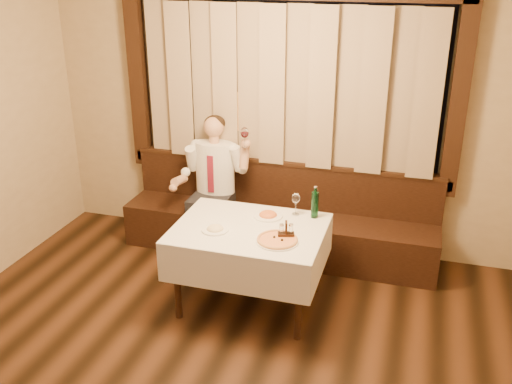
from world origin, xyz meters
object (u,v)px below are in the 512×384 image
(pizza, at_px, (277,240))
(pasta_cream, at_px, (215,227))
(banquette, at_px, (279,224))
(pasta_red, at_px, (268,213))
(cruet_caddy, at_px, (286,232))
(seated_man, at_px, (213,174))
(dining_table, at_px, (249,238))
(green_bottle, at_px, (315,204))

(pizza, distance_m, pasta_cream, 0.55)
(banquette, distance_m, pasta_red, 0.92)
(pizza, relative_size, cruet_caddy, 2.40)
(pasta_cream, xyz_separation_m, seated_man, (-0.42, 1.07, 0.03))
(banquette, xyz_separation_m, dining_table, (0.00, -1.02, 0.34))
(green_bottle, bearing_deg, cruet_caddy, -107.72)
(green_bottle, bearing_deg, pasta_red, -164.76)
(pasta_red, xyz_separation_m, seated_man, (-0.77, 0.68, 0.03))
(pasta_cream, xyz_separation_m, green_bottle, (0.74, 0.49, 0.09))
(pasta_red, xyz_separation_m, cruet_caddy, (0.25, -0.35, 0.01))
(green_bottle, bearing_deg, pizza, -109.87)
(banquette, bearing_deg, dining_table, -90.00)
(dining_table, bearing_deg, green_bottle, 36.16)
(banquette, relative_size, pizza, 9.17)
(pasta_cream, relative_size, seated_man, 0.16)
(banquette, distance_m, green_bottle, 1.00)
(banquette, height_order, dining_table, banquette)
(pizza, bearing_deg, green_bottle, 70.13)
(dining_table, distance_m, green_bottle, 0.65)
(pasta_red, bearing_deg, seated_man, 138.37)
(banquette, height_order, seated_man, seated_man)
(pasta_red, relative_size, pasta_cream, 1.12)
(dining_table, xyz_separation_m, green_bottle, (0.49, 0.36, 0.23))
(banquette, xyz_separation_m, seated_man, (-0.67, -0.09, 0.51))
(green_bottle, relative_size, seated_man, 0.21)
(banquette, relative_size, seated_man, 2.27)
(cruet_caddy, relative_size, seated_man, 0.10)
(pizza, bearing_deg, cruet_caddy, 59.97)
(dining_table, relative_size, pasta_cream, 5.54)
(pasta_cream, bearing_deg, dining_table, 28.07)
(seated_man, bearing_deg, cruet_caddy, -45.35)
(dining_table, distance_m, cruet_caddy, 0.39)
(dining_table, xyz_separation_m, cruet_caddy, (0.34, -0.10, 0.16))
(pizza, xyz_separation_m, seated_man, (-0.97, 1.12, 0.05))
(pasta_cream, height_order, green_bottle, green_bottle)
(seated_man, bearing_deg, pizza, -49.12)
(dining_table, height_order, pasta_red, pasta_red)
(green_bottle, height_order, cruet_caddy, green_bottle)
(green_bottle, bearing_deg, dining_table, -143.84)
(pasta_cream, bearing_deg, pizza, -4.84)
(pasta_red, height_order, green_bottle, green_bottle)
(pasta_red, bearing_deg, green_bottle, 15.24)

